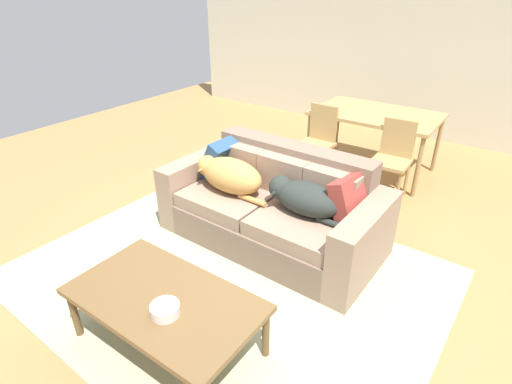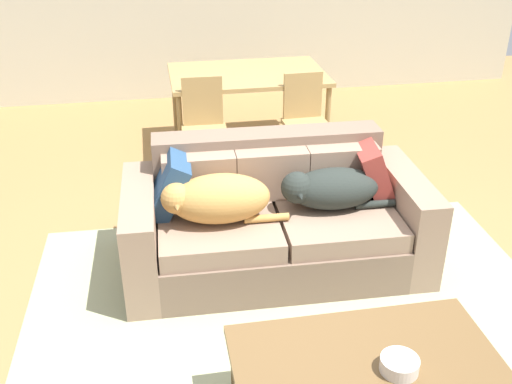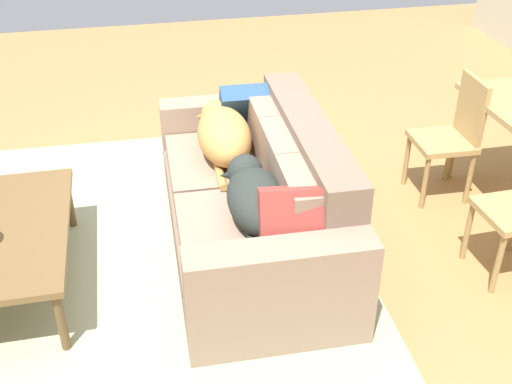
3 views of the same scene
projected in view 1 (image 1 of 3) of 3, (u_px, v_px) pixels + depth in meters
The scene contains 13 objects.
ground_plane at pixel (260, 245), 3.84m from camera, with size 10.00×10.00×0.00m, color #9B7443.
back_partition at pixel (411, 46), 6.10m from camera, with size 8.00×0.12×2.70m, color beige.
area_rug at pixel (228, 275), 3.43m from camera, with size 3.36×2.64×0.01m, color #A5AA80.
couch at pixel (275, 208), 3.80m from camera, with size 2.07×1.04×0.87m.
dog_on_left_cushion at pixel (229, 175), 3.77m from camera, with size 0.82×0.37×0.32m.
dog_on_right_cushion at pixel (303, 197), 3.42m from camera, with size 0.78×0.35×0.28m.
throw_pillow_by_left_arm at pixel (221, 158), 4.07m from camera, with size 0.14×0.40×0.40m, color navy.
throw_pillow_by_right_arm at pixel (351, 199), 3.33m from camera, with size 0.14×0.39×0.39m, color #94362E.
coffee_table at pixel (164, 302), 2.61m from camera, with size 1.27×0.72×0.43m.
bowl_on_coffee_table at pixel (165, 310), 2.44m from camera, with size 0.18×0.18×0.07m, color silver.
dining_table at pixel (376, 118), 5.05m from camera, with size 1.49×0.97×0.77m.
dining_chair_near_left at pixel (318, 139), 4.97m from camera, with size 0.41×0.41×0.90m.
dining_chair_near_right at pixel (393, 156), 4.50m from camera, with size 0.41×0.41×0.89m.
Camera 1 is at (1.80, -2.60, 2.24)m, focal length 28.28 mm.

